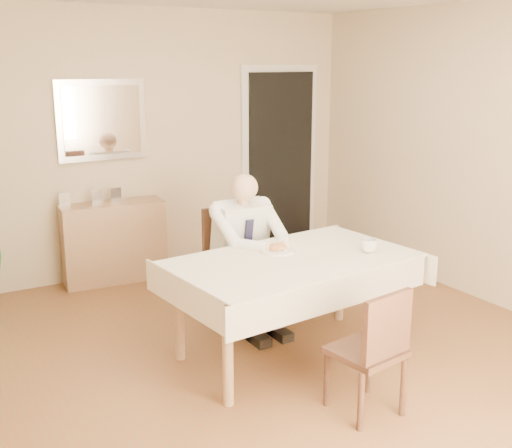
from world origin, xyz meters
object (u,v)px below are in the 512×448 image
dining_table (293,269)px  coffee_mug (369,246)px  chair_near (374,347)px  seated_man (251,246)px  chair_far (233,256)px  sideboard (114,242)px

dining_table → coffee_mug: bearing=-22.3°
coffee_mug → chair_near: bearing=-127.2°
dining_table → coffee_mug: size_ratio=14.92×
dining_table → seated_man: 0.59m
dining_table → chair_far: chair_far is taller
chair_near → chair_far: bearing=80.9°
sideboard → chair_far: bearing=-62.6°
dining_table → seated_man: size_ratio=1.45×
coffee_mug → sideboard: coffee_mug is taller
coffee_mug → dining_table: bearing=163.1°
chair_far → chair_near: 1.81m
dining_table → coffee_mug: (0.55, -0.17, 0.13)m
chair_near → seated_man: (0.03, 1.52, 0.24)m
sideboard → dining_table: bearing=-71.0°
sideboard → coffee_mug: bearing=-60.4°
chair_far → sideboard: size_ratio=0.95×
chair_far → coffee_mug: chair_far is taller
coffee_mug → sideboard: 2.71m
chair_near → sideboard: bearing=91.5°
chair_far → seated_man: 0.34m
seated_man → sideboard: seated_man is taller
coffee_mug → seated_man: bearing=125.8°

